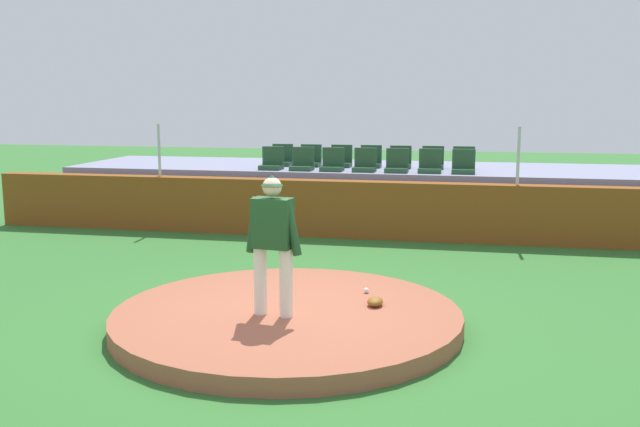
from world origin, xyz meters
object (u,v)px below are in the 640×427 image
object	(u,v)px
stadium_chair_9	(341,160)
stadium_chair_2	(333,164)
stadium_chair_1	(303,163)
stadium_chair_6	(463,166)
stadium_chair_4	(397,165)
stadium_chair_0	(272,162)
stadium_chair_13	(464,162)
stadium_chair_10	(371,160)
stadium_chair_7	(282,159)
fielding_glove	(375,302)
pitcher	(273,235)
baseball	(366,290)
stadium_chair_11	(400,161)
stadium_chair_12	(433,162)
stadium_chair_3	(365,164)
stadium_chair_5	(430,165)
stadium_chair_8	(310,159)

from	to	relation	value
stadium_chair_9	stadium_chair_2	bearing A→B (deg)	88.36
stadium_chair_1	stadium_chair_6	bearing A→B (deg)	-179.38
stadium_chair_1	stadium_chair_4	world-z (taller)	same
stadium_chair_1	stadium_chair_9	distance (m)	1.14
stadium_chair_0	stadium_chair_1	distance (m)	0.70
stadium_chair_4	stadium_chair_13	bearing A→B (deg)	-146.53
stadium_chair_2	stadium_chair_10	world-z (taller)	same
stadium_chair_4	stadium_chair_7	bearing A→B (deg)	-18.09
fielding_glove	stadium_chair_6	xyz separation A→B (m)	(1.03, 6.41, 1.16)
pitcher	stadium_chair_0	distance (m)	7.32
baseball	stadium_chair_4	size ratio (longest dim) A/B	0.15
stadium_chair_1	stadium_chair_9	size ratio (longest dim) A/B	1.00
stadium_chair_11	stadium_chair_7	bearing A→B (deg)	-0.38
stadium_chair_11	stadium_chair_12	world-z (taller)	same
stadium_chair_3	stadium_chair_5	xyz separation A→B (m)	(1.39, 0.03, 0.00)
stadium_chair_0	stadium_chair_6	distance (m)	4.17
baseball	stadium_chair_5	distance (m)	5.99
stadium_chair_4	stadium_chair_6	world-z (taller)	same
baseball	stadium_chair_4	bearing A→B (deg)	91.70
stadium_chair_4	stadium_chair_13	world-z (taller)	same
stadium_chair_2	stadium_chair_13	distance (m)	2.94
stadium_chair_13	stadium_chair_9	bearing A→B (deg)	0.20
stadium_chair_4	stadium_chair_12	bearing A→B (deg)	-127.87
stadium_chair_10	stadium_chair_0	bearing A→B (deg)	23.38
stadium_chair_9	stadium_chair_11	bearing A→B (deg)	179.11
baseball	stadium_chair_13	xyz separation A→B (m)	(1.22, 6.72, 1.18)
pitcher	stadium_chair_9	bearing A→B (deg)	102.14
stadium_chair_1	stadium_chair_8	bearing A→B (deg)	-88.67
stadium_chair_5	stadium_chair_10	bearing A→B (deg)	-32.35
pitcher	fielding_glove	size ratio (longest dim) A/B	5.78
stadium_chair_6	stadium_chair_12	distance (m)	1.11
stadium_chair_11	stadium_chair_13	size ratio (longest dim) A/B	1.00
baseball	stadium_chair_3	size ratio (longest dim) A/B	0.15
stadium_chair_0	stadium_chair_5	distance (m)	3.47
stadium_chair_11	stadium_chair_3	bearing A→B (deg)	52.08
pitcher	stadium_chair_13	world-z (taller)	pitcher
stadium_chair_9	stadium_chair_11	xyz separation A→B (m)	(1.36, -0.02, 0.00)
pitcher	baseball	distance (m)	1.84
fielding_glove	stadium_chair_7	bearing A→B (deg)	23.97
stadium_chair_4	stadium_chair_5	bearing A→B (deg)	-176.07
stadium_chair_0	stadium_chair_8	xyz separation A→B (m)	(0.68, 0.86, 0.00)
stadium_chair_0	stadium_chair_3	world-z (taller)	same
stadium_chair_7	stadium_chair_12	xyz separation A→B (m)	(3.50, 0.01, 0.00)
stadium_chair_4	stadium_chair_10	size ratio (longest dim) A/B	1.00
stadium_chair_5	stadium_chair_9	size ratio (longest dim) A/B	1.00
stadium_chair_0	stadium_chair_7	bearing A→B (deg)	-89.44
stadium_chair_2	stadium_chair_13	world-z (taller)	same
stadium_chair_4	stadium_chair_8	distance (m)	2.28
stadium_chair_3	stadium_chair_6	size ratio (longest dim) A/B	1.00
stadium_chair_4	stadium_chair_6	distance (m)	1.40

